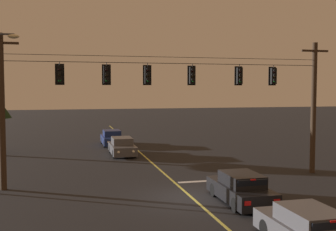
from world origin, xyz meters
name	(u,v)px	position (x,y,z in m)	size (l,w,h in m)	color
ground_plane	(192,198)	(0.00, 0.00, 0.00)	(180.00, 180.00, 0.00)	black
lane_centre_stripe	(151,162)	(0.00, 9.82, 0.00)	(0.14, 60.00, 0.01)	#D1C64C
stop_bar_paint	(207,181)	(1.90, 3.22, 0.00)	(3.40, 0.36, 0.01)	silver
signal_span_assembly	(172,107)	(0.00, 3.82, 4.18)	(19.82, 0.32, 8.05)	#38281C
traffic_light_leftmost	(60,74)	(-6.12, 3.80, 5.99)	(0.48, 0.41, 1.22)	black
traffic_light_left_inner	(107,75)	(-3.66, 3.80, 5.99)	(0.48, 0.41, 1.22)	black
traffic_light_centre	(148,75)	(-1.41, 3.80, 5.99)	(0.48, 0.41, 1.22)	black
traffic_light_right_inner	(192,75)	(1.17, 3.80, 5.99)	(0.48, 0.41, 1.22)	black
traffic_light_rightmost	(239,76)	(4.06, 3.80, 5.99)	(0.48, 0.41, 1.22)	black
traffic_light_far_right	(273,76)	(6.25, 3.80, 5.99)	(0.48, 0.41, 1.22)	black
car_waiting_near_lane	(241,189)	(1.91, -1.38, 0.65)	(1.80, 4.33, 1.39)	black
car_oncoming_lead	(122,147)	(-1.59, 13.55, 0.65)	(1.80, 4.42, 1.39)	#4C4C51
car_oncoming_trailing	(112,138)	(-1.78, 19.50, 0.65)	(1.80, 4.42, 1.39)	navy
car_waiting_second_near	(309,230)	(1.77, -7.00, 0.65)	(1.80, 4.33, 1.39)	#4C4C51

